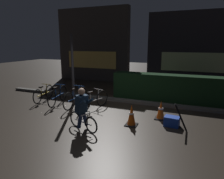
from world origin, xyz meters
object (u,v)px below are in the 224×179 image
(parked_bike_center_left, at_px, (76,98))
(blue_crate, at_px, (172,121))
(parked_bike_left_mid, at_px, (58,96))
(traffic_cone_near, at_px, (132,115))
(street_post, at_px, (73,70))
(parked_bike_center_right, at_px, (94,100))
(cyclist, at_px, (83,109))
(traffic_cone_far, at_px, (161,110))
(parked_bike_leftmost, at_px, (44,94))
(closed_umbrella, at_px, (181,118))

(parked_bike_center_left, relative_size, blue_crate, 3.94)
(parked_bike_left_mid, bearing_deg, traffic_cone_near, -116.86)
(blue_crate, bearing_deg, street_post, 167.48)
(parked_bike_center_right, xyz_separation_m, cyclist, (0.59, -1.82, 0.29))
(street_post, bearing_deg, blue_crate, -12.52)
(traffic_cone_near, xyz_separation_m, traffic_cone_far, (0.75, 0.88, -0.02))
(parked_bike_leftmost, bearing_deg, traffic_cone_far, -100.90)
(parked_bike_left_mid, distance_m, cyclist, 2.93)
(street_post, xyz_separation_m, traffic_cone_near, (2.89, -1.30, -1.10))
(parked_bike_center_left, relative_size, cyclist, 1.39)
(parked_bike_left_mid, height_order, traffic_cone_near, parked_bike_left_mid)
(parked_bike_center_left, distance_m, closed_umbrella, 4.11)
(parked_bike_center_right, distance_m, closed_umbrella, 3.34)
(parked_bike_center_left, distance_m, blue_crate, 3.82)
(street_post, relative_size, traffic_cone_far, 4.54)
(blue_crate, height_order, cyclist, cyclist)
(street_post, xyz_separation_m, traffic_cone_far, (3.64, -0.42, -1.12))
(blue_crate, distance_m, closed_umbrella, 0.44)
(traffic_cone_near, bearing_deg, blue_crate, 19.03)
(street_post, bearing_deg, parked_bike_center_left, -47.71)
(street_post, height_order, blue_crate, street_post)
(street_post, xyz_separation_m, parked_bike_center_left, (0.29, -0.32, -1.06))
(parked_bike_leftmost, xyz_separation_m, traffic_cone_far, (5.08, -0.26, -0.02))
(parked_bike_left_mid, bearing_deg, traffic_cone_far, -102.46)
(parked_bike_left_mid, height_order, parked_bike_center_right, parked_bike_left_mid)
(blue_crate, bearing_deg, parked_bike_center_right, 168.80)
(traffic_cone_far, xyz_separation_m, cyclist, (-1.97, -1.71, 0.33))
(parked_bike_left_mid, distance_m, parked_bike_center_right, 1.67)
(parked_bike_leftmost, distance_m, cyclist, 3.70)
(parked_bike_center_left, height_order, parked_bike_center_right, parked_bike_center_left)
(parked_bike_center_left, bearing_deg, traffic_cone_near, -110.94)
(parked_bike_left_mid, relative_size, cyclist, 1.35)
(parked_bike_left_mid, bearing_deg, closed_umbrella, -110.65)
(parked_bike_left_mid, height_order, blue_crate, parked_bike_left_mid)
(parked_bike_center_left, relative_size, traffic_cone_far, 2.77)
(parked_bike_center_right, bearing_deg, blue_crate, -83.25)
(closed_umbrella, bearing_deg, street_post, -9.39)
(closed_umbrella, bearing_deg, traffic_cone_near, 11.57)
(parked_bike_leftmost, xyz_separation_m, closed_umbrella, (5.76, -0.99, 0.07))
(blue_crate, bearing_deg, parked_bike_center_left, 171.19)
(parked_bike_center_right, relative_size, blue_crate, 3.50)
(parked_bike_leftmost, height_order, blue_crate, parked_bike_leftmost)
(parked_bike_leftmost, xyz_separation_m, traffic_cone_near, (4.34, -1.14, -0.00))
(parked_bike_left_mid, distance_m, parked_bike_center_left, 0.88)
(parked_bike_center_right, bearing_deg, cyclist, -144.06)
(traffic_cone_near, relative_size, cyclist, 0.53)
(parked_bike_leftmost, bearing_deg, street_post, -91.69)
(street_post, distance_m, traffic_cone_near, 3.36)
(traffic_cone_near, bearing_deg, parked_bike_leftmost, 165.24)
(parked_bike_center_right, xyz_separation_m, traffic_cone_far, (2.55, -0.11, -0.03))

